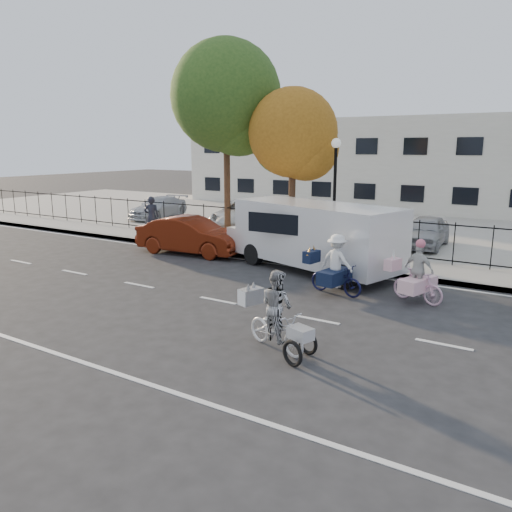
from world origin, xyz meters
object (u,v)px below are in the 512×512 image
Objects in this scene: bull_bike at (336,270)px; unicorn_bike at (417,279)px; lamppost at (335,176)px; pedestrian at (152,217)px; lot_car_d at (426,231)px; red_sedan at (191,236)px; zebra_trike at (277,319)px; lot_car_b at (242,214)px; lot_car_c at (374,229)px; white_van at (312,234)px; lot_car_a at (159,208)px.

unicorn_bike is at bearing -68.48° from bull_bike.
lamppost is 2.35× the size of pedestrian.
red_sedan is at bearing -146.46° from lot_car_d.
lot_car_b is at bearing 55.58° from zebra_trike.
lot_car_c is at bearing 20.60° from bull_bike.
lot_car_d is at bearing 83.36° from white_van.
white_van reaches higher than lot_car_a.
lamppost reaches higher than unicorn_bike.
lot_car_d is (2.47, 5.58, -0.49)m from white_van.
white_van is 3.80× the size of pedestrian.
bull_bike is 0.44× the size of red_sedan.
bull_bike is 7.79m from lot_car_d.
bull_bike is at bearing 119.47° from unicorn_bike.
bull_bike is (-2.20, -0.45, 0.05)m from unicorn_bike.
bull_bike is 11.09m from pedestrian.
unicorn_bike reaches higher than lot_car_c.
lot_car_a is at bearing 162.73° from lamppost.
pedestrian reaches higher than lot_car_d.
unicorn_bike is at bearing -67.20° from lot_car_c.
zebra_trike is 1.08× the size of pedestrian.
lot_car_c is (6.89, -0.25, -0.12)m from lot_car_b.
red_sedan is 9.55m from lot_car_d.
white_van is at bearing -116.08° from lot_car_d.
lot_car_d is at bearing -19.45° from lot_car_b.
lot_car_d is at bearing 50.78° from lamppost.
pedestrian is 0.44× the size of lot_car_a.
lot_car_c is (-1.40, 7.45, 0.04)m from bull_bike.
lot_car_a is (-7.38, 6.17, 0.02)m from red_sedan.
pedestrian reaches higher than unicorn_bike.
unicorn_bike is 2.24m from bull_bike.
lamppost is 0.85× the size of lot_car_b.
lot_car_a is 0.81× the size of lot_car_b.
lot_car_b is (6.15, -0.64, 0.11)m from lot_car_a.
unicorn_bike reaches higher than lot_car_d.
pedestrian is 0.36× the size of lot_car_b.
bull_bike is at bearing -33.52° from white_van.
lamppost reaches higher than lot_car_b.
pedestrian is 0.49× the size of lot_car_d.
lot_car_c is at bearing -11.02° from lot_car_a.
zebra_trike is 12.05m from lot_car_c.
lot_car_d is (0.13, 12.19, 0.12)m from zebra_trike.
lamppost is at bearing -24.39° from lot_car_a.
lot_car_b reaches higher than lot_car_d.
lot_car_d is (11.17, 4.16, -0.29)m from pedestrian.
lot_car_c is at bearing -173.94° from lot_car_d.
pedestrian reaches higher than lot_car_c.
white_van is (0.21, -2.30, -1.83)m from lamppost.
white_van is at bearing -84.68° from lamppost.
bull_bike is at bearing -65.99° from lamppost.
lot_car_a reaches higher than lot_car_c.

